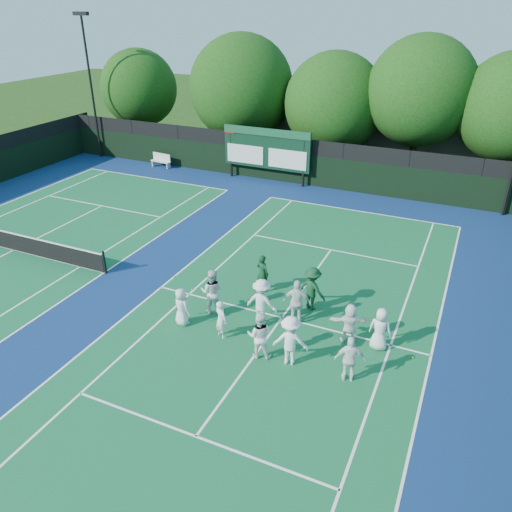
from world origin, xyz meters
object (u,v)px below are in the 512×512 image
at_px(bench, 161,160).
at_px(scoreboard, 266,149).
at_px(coach_left, 263,273).
at_px(tennis_net, 12,241).

bearing_deg(bench, scoreboard, 1.50).
height_order(scoreboard, coach_left, scoreboard).
height_order(scoreboard, bench, scoreboard).
bearing_deg(bench, tennis_net, -85.29).
bearing_deg(tennis_net, coach_left, 7.05).
xyz_separation_m(scoreboard, coach_left, (5.51, -13.04, -1.37)).
relative_size(scoreboard, bench, 3.73).
xyz_separation_m(tennis_net, bench, (-1.18, 14.37, 0.04)).
bearing_deg(tennis_net, bench, 94.71).
relative_size(bench, coach_left, 0.98).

